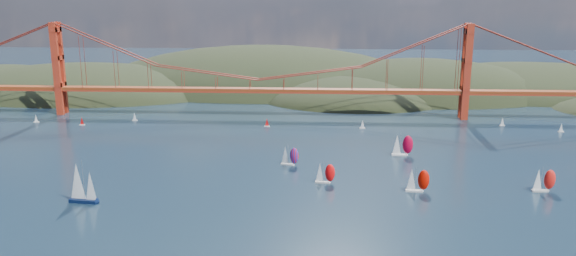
# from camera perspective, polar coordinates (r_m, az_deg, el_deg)

# --- Properties ---
(ground) EXTENTS (1200.00, 1200.00, 0.00)m
(ground) POSITION_cam_1_polar(r_m,az_deg,el_deg) (166.53, -9.77, -12.06)
(ground) COLOR black
(ground) RESTS_ON ground
(headlands) EXTENTS (725.00, 225.00, 96.00)m
(headlands) POSITION_cam_1_polar(r_m,az_deg,el_deg) (432.70, 4.37, 2.30)
(headlands) COLOR black
(headlands) RESTS_ON ground
(bridge) EXTENTS (552.00, 12.00, 55.00)m
(bridge) POSITION_cam_1_polar(r_m,az_deg,el_deg) (330.62, -3.35, 6.70)
(bridge) COLOR maroon
(bridge) RESTS_ON ground
(sloop_navy) EXTENTS (10.38, 6.24, 15.72)m
(sloop_navy) POSITION_cam_1_polar(r_m,az_deg,el_deg) (208.80, -20.27, -5.32)
(sloop_navy) COLOR #081433
(sloop_navy) RESTS_ON ground
(racer_0) EXTENTS (7.77, 3.59, 8.78)m
(racer_0) POSITION_cam_1_polar(r_m,az_deg,el_deg) (216.78, 3.74, -4.57)
(racer_0) COLOR silver
(racer_0) RESTS_ON ground
(racer_1) EXTENTS (8.52, 3.73, 9.67)m
(racer_1) POSITION_cam_1_polar(r_m,az_deg,el_deg) (212.33, 12.99, -5.17)
(racer_1) COLOR white
(racer_1) RESTS_ON ground
(racer_2) EXTENTS (8.41, 3.52, 9.60)m
(racer_2) POSITION_cam_1_polar(r_m,az_deg,el_deg) (227.52, 24.53, -4.82)
(racer_2) COLOR silver
(racer_2) RESTS_ON ground
(racer_3) EXTENTS (9.32, 3.79, 10.73)m
(racer_3) POSITION_cam_1_polar(r_m,az_deg,el_deg) (257.34, 11.51, -1.69)
(racer_3) COLOR white
(racer_3) RESTS_ON ground
(racer_rwb) EXTENTS (7.97, 4.65, 8.93)m
(racer_rwb) POSITION_cam_1_polar(r_m,az_deg,el_deg) (238.60, 0.15, -2.83)
(racer_rwb) COLOR silver
(racer_rwb) RESTS_ON ground
(distant_boat_1) EXTENTS (3.00, 2.00, 4.70)m
(distant_boat_1) POSITION_cam_1_polar(r_m,az_deg,el_deg) (348.51, -24.23, 0.90)
(distant_boat_1) COLOR silver
(distant_boat_1) RESTS_ON ground
(distant_boat_2) EXTENTS (3.00, 2.00, 4.70)m
(distant_boat_2) POSITION_cam_1_polar(r_m,az_deg,el_deg) (331.71, -20.21, 0.67)
(distant_boat_2) COLOR silver
(distant_boat_2) RESTS_ON ground
(distant_boat_3) EXTENTS (3.00, 2.00, 4.70)m
(distant_boat_3) POSITION_cam_1_polar(r_m,az_deg,el_deg) (334.11, -15.33, 1.12)
(distant_boat_3) COLOR silver
(distant_boat_3) RESTS_ON ground
(distant_boat_4) EXTENTS (3.00, 2.00, 4.70)m
(distant_boat_4) POSITION_cam_1_polar(r_m,az_deg,el_deg) (331.63, 20.95, 0.61)
(distant_boat_4) COLOR silver
(distant_boat_4) RESTS_ON ground
(distant_boat_5) EXTENTS (3.00, 2.00, 4.70)m
(distant_boat_5) POSITION_cam_1_polar(r_m,az_deg,el_deg) (329.12, 26.01, 0.03)
(distant_boat_5) COLOR silver
(distant_boat_5) RESTS_ON ground
(distant_boat_8) EXTENTS (3.00, 2.00, 4.70)m
(distant_boat_8) POSITION_cam_1_polar(r_m,az_deg,el_deg) (306.09, 7.58, 0.38)
(distant_boat_8) COLOR silver
(distant_boat_8) RESTS_ON ground
(distant_boat_9) EXTENTS (3.00, 2.00, 4.70)m
(distant_boat_9) POSITION_cam_1_polar(r_m,az_deg,el_deg) (308.04, -2.16, 0.57)
(distant_boat_9) COLOR silver
(distant_boat_9) RESTS_ON ground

